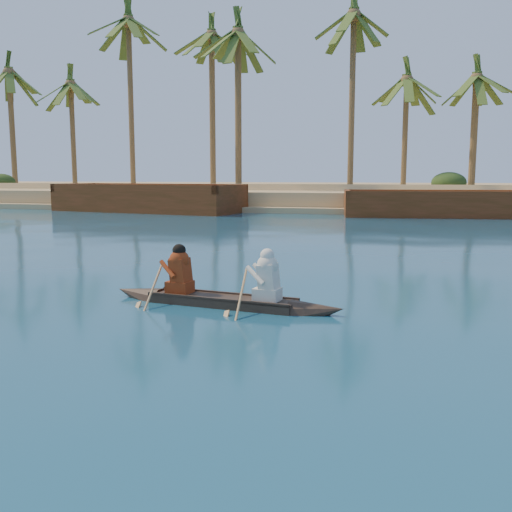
% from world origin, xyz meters
% --- Properties ---
extents(sandy_embankment, '(150.00, 51.00, 1.50)m').
position_xyz_m(sandy_embankment, '(0.00, 46.89, 0.53)').
color(sandy_embankment, tan).
rests_on(sandy_embankment, ground).
extents(palm_grove, '(110.00, 14.00, 16.00)m').
position_xyz_m(palm_grove, '(0.00, 35.00, 8.00)').
color(palm_grove, '#435C20').
rests_on(palm_grove, ground).
extents(shrub_cluster, '(100.00, 6.00, 2.40)m').
position_xyz_m(shrub_cluster, '(0.00, 31.50, 1.20)').
color(shrub_cluster, '#1F3212').
rests_on(shrub_cluster, ground).
extents(canoe, '(4.75, 1.28, 1.30)m').
position_xyz_m(canoe, '(-7.49, -3.37, 0.25)').
color(canoe, '#392A1F').
rests_on(canoe, ground).
extents(barge_left, '(13.54, 6.70, 2.16)m').
position_xyz_m(barge_left, '(-20.76, 22.00, 0.76)').
color(barge_left, brown).
rests_on(barge_left, ground).
extents(barge_mid, '(11.18, 4.87, 1.80)m').
position_xyz_m(barge_mid, '(-2.16, 22.00, 0.63)').
color(barge_mid, brown).
rests_on(barge_mid, ground).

